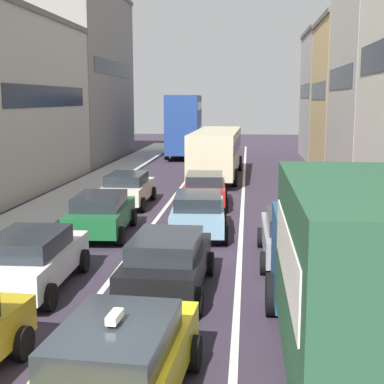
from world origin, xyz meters
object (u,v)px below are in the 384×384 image
at_px(wagon_left_lane_second, 31,259).
at_px(bus_mid_queue_primary, 217,149).
at_px(removalist_box_truck, 356,271).
at_px(sedan_left_lane_third, 101,213).
at_px(sedan_right_lane_behind_truck, 294,235).
at_px(coupe_centre_lane_fourth, 205,188).
at_px(bus_far_queue_secondary, 185,122).
at_px(hatchback_centre_lane_third, 198,212).
at_px(taxi_centre_lane_front, 119,363).
at_px(sedan_centre_lane_second, 167,261).
at_px(sedan_left_lane_fourth, 127,188).

relative_size(wagon_left_lane_second, bus_mid_queue_primary, 0.41).
bearing_deg(removalist_box_truck, wagon_left_lane_second, 60.25).
bearing_deg(sedan_left_lane_third, removalist_box_truck, -148.49).
distance_m(wagon_left_lane_second, bus_mid_queue_primary, 20.96).
height_order(sedan_left_lane_third, sedan_right_lane_behind_truck, same).
bearing_deg(coupe_centre_lane_fourth, bus_far_queue_secondary, 5.64).
bearing_deg(hatchback_centre_lane_third, coupe_centre_lane_fourth, -1.44).
xyz_separation_m(wagon_left_lane_second, coupe_centre_lane_fourth, (3.50, 11.67, 0.00)).
relative_size(coupe_centre_lane_fourth, bus_far_queue_secondary, 0.41).
distance_m(taxi_centre_lane_front, bus_mid_queue_primary, 26.01).
bearing_deg(sedan_left_lane_third, hatchback_centre_lane_third, -86.16).
bearing_deg(bus_far_queue_secondary, removalist_box_truck, -172.31).
distance_m(sedan_left_lane_third, bus_mid_queue_primary, 15.20).
xyz_separation_m(sedan_centre_lane_second, wagon_left_lane_second, (-3.45, -0.12, 0.00)).
relative_size(taxi_centre_lane_front, sedan_centre_lane_second, 1.02).
xyz_separation_m(taxi_centre_lane_front, sedan_left_lane_fourth, (-3.46, 16.70, -0.00)).
distance_m(wagon_left_lane_second, sedan_right_lane_behind_truck, 7.53).
xyz_separation_m(removalist_box_truck, sedan_right_lane_behind_truck, (-0.40, 7.32, -1.18)).
relative_size(sedan_centre_lane_second, bus_far_queue_secondary, 0.41).
bearing_deg(sedan_left_lane_fourth, removalist_box_truck, -155.64).
height_order(sedan_left_lane_third, coupe_centre_lane_fourth, same).
bearing_deg(bus_far_queue_secondary, sedan_centre_lane_second, -177.23).
distance_m(coupe_centre_lane_fourth, bus_far_queue_secondary, 22.66).
height_order(taxi_centre_lane_front, wagon_left_lane_second, taxi_centre_lane_front).
distance_m(removalist_box_truck, coupe_centre_lane_fourth, 16.23).
bearing_deg(sedan_right_lane_behind_truck, wagon_left_lane_second, 114.83).
bearing_deg(bus_far_queue_secondary, wagon_left_lane_second, 176.96).
bearing_deg(coupe_centre_lane_fourth, hatchback_centre_lane_third, 178.88).
bearing_deg(bus_far_queue_secondary, sedan_left_lane_third, 177.46).
xyz_separation_m(sedan_right_lane_behind_truck, bus_mid_queue_primary, (-3.27, 17.42, 0.96)).
height_order(removalist_box_truck, wagon_left_lane_second, removalist_box_truck).
distance_m(removalist_box_truck, bus_far_queue_secondary, 38.74).
relative_size(hatchback_centre_lane_third, sedan_left_lane_fourth, 1.02).
distance_m(sedan_left_lane_fourth, bus_far_queue_secondary, 22.71).
relative_size(taxi_centre_lane_front, sedan_left_lane_third, 1.00).
xyz_separation_m(taxi_centre_lane_front, hatchback_centre_lane_third, (0.19, 11.61, -0.00)).
bearing_deg(wagon_left_lane_second, taxi_centre_lane_front, -148.23).
relative_size(hatchback_centre_lane_third, sedan_left_lane_third, 1.00).
height_order(removalist_box_truck, sedan_left_lane_third, removalist_box_truck).
height_order(sedan_left_lane_third, sedan_left_lane_fourth, same).
xyz_separation_m(sedan_left_lane_third, coupe_centre_lane_fourth, (3.23, 5.84, 0.00)).
height_order(coupe_centre_lane_fourth, sedan_right_lane_behind_truck, same).
bearing_deg(removalist_box_truck, bus_mid_queue_primary, 8.31).
relative_size(sedan_centre_lane_second, hatchback_centre_lane_third, 0.99).
relative_size(wagon_left_lane_second, hatchback_centre_lane_third, 0.99).
height_order(sedan_centre_lane_second, bus_far_queue_secondary, bus_far_queue_secondary).
bearing_deg(wagon_left_lane_second, removalist_box_truck, -120.96).
bearing_deg(sedan_right_lane_behind_truck, hatchback_centre_lane_third, 45.25).
distance_m(sedan_centre_lane_second, sedan_left_lane_fourth, 11.75).
relative_size(taxi_centre_lane_front, hatchback_centre_lane_third, 1.00).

